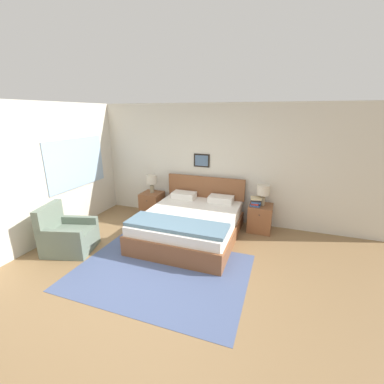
% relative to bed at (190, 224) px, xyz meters
% --- Properties ---
extents(ground_plane, '(16.00, 16.00, 0.00)m').
position_rel_bed_xyz_m(ground_plane, '(0.00, -1.60, -0.29)').
color(ground_plane, olive).
extents(wall_back, '(7.49, 0.09, 2.60)m').
position_rel_bed_xyz_m(wall_back, '(0.00, 1.12, 1.01)').
color(wall_back, beige).
rests_on(wall_back, ground_plane).
extents(wall_left, '(0.08, 5.09, 2.60)m').
position_rel_bed_xyz_m(wall_left, '(-2.57, -0.25, 1.01)').
color(wall_left, beige).
rests_on(wall_left, ground_plane).
extents(area_rug_main, '(2.68, 1.96, 0.01)m').
position_rel_bed_xyz_m(area_rug_main, '(-0.03, -1.26, -0.29)').
color(area_rug_main, '#47567F').
rests_on(area_rug_main, ground_plane).
extents(bed, '(1.79, 2.10, 1.02)m').
position_rel_bed_xyz_m(bed, '(0.00, 0.00, 0.00)').
color(bed, brown).
rests_on(bed, ground_plane).
extents(armchair, '(0.95, 0.89, 0.86)m').
position_rel_bed_xyz_m(armchair, '(-1.90, -1.22, -0.01)').
color(armchair, slate).
rests_on(armchair, ground_plane).
extents(nightstand_near_window, '(0.48, 0.50, 0.56)m').
position_rel_bed_xyz_m(nightstand_near_window, '(-1.27, 0.80, -0.01)').
color(nightstand_near_window, brown).
rests_on(nightstand_near_window, ground_plane).
extents(nightstand_by_door, '(0.48, 0.50, 0.56)m').
position_rel_bed_xyz_m(nightstand_by_door, '(1.27, 0.80, -0.01)').
color(nightstand_by_door, brown).
rests_on(nightstand_by_door, ground_plane).
extents(table_lamp_near_window, '(0.26, 0.26, 0.43)m').
position_rel_bed_xyz_m(table_lamp_near_window, '(-1.27, 0.82, 0.57)').
color(table_lamp_near_window, gray).
rests_on(table_lamp_near_window, nightstand_near_window).
extents(table_lamp_by_door, '(0.26, 0.26, 0.43)m').
position_rel_bed_xyz_m(table_lamp_by_door, '(1.29, 0.82, 0.57)').
color(table_lamp_by_door, gray).
rests_on(table_lamp_by_door, nightstand_by_door).
extents(book_thick_bottom, '(0.21, 0.24, 0.03)m').
position_rel_bed_xyz_m(book_thick_bottom, '(1.17, 0.75, 0.29)').
color(book_thick_bottom, '#335693').
rests_on(book_thick_bottom, nightstand_by_door).
extents(book_hardcover_middle, '(0.17, 0.24, 0.04)m').
position_rel_bed_xyz_m(book_hardcover_middle, '(1.17, 0.75, 0.33)').
color(book_hardcover_middle, '#B7332D').
rests_on(book_hardcover_middle, book_thick_bottom).
extents(book_novel_upper, '(0.22, 0.26, 0.04)m').
position_rel_bed_xyz_m(book_novel_upper, '(1.17, 0.75, 0.36)').
color(book_novel_upper, '#335693').
rests_on(book_novel_upper, book_hardcover_middle).
extents(book_slim_near_top, '(0.19, 0.24, 0.03)m').
position_rel_bed_xyz_m(book_slim_near_top, '(1.17, 0.75, 0.40)').
color(book_slim_near_top, '#232328').
rests_on(book_slim_near_top, book_novel_upper).
extents(book_paperback_top, '(0.25, 0.26, 0.03)m').
position_rel_bed_xyz_m(book_paperback_top, '(1.17, 0.75, 0.43)').
color(book_paperback_top, beige).
rests_on(book_paperback_top, book_slim_near_top).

